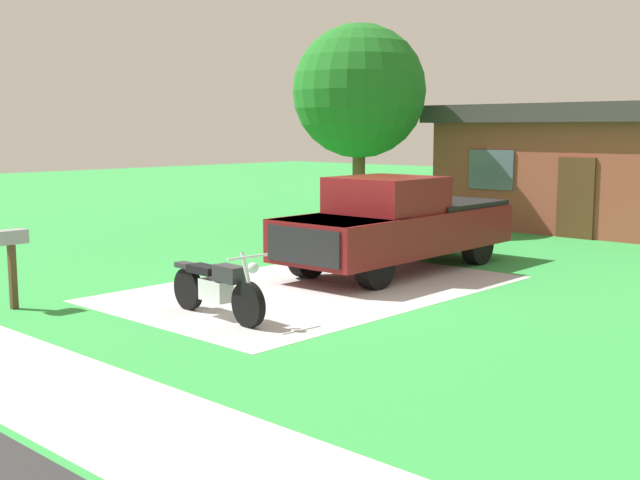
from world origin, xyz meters
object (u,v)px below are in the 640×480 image
motorcycle (217,287)px  neighbor_house (617,166)px  pickup_truck (400,223)px  mailbox (11,248)px  shade_tree (359,92)px

motorcycle → neighbor_house: 14.63m
pickup_truck → neighbor_house: size_ratio=0.59×
pickup_truck → mailbox: (-2.34, -6.96, 0.03)m
pickup_truck → mailbox: pickup_truck is taller
neighbor_house → shade_tree: bearing=-138.9°
shade_tree → neighbor_house: shade_tree is taller
mailbox → neighbor_house: neighbor_house is taller
mailbox → shade_tree: size_ratio=0.22×
motorcycle → neighbor_house: bearing=90.2°
mailbox → neighbor_house: 16.62m
shade_tree → neighbor_house: (5.46, 4.76, -2.07)m
shade_tree → neighbor_house: 7.53m
pickup_truck → shade_tree: 7.40m
mailbox → motorcycle: bearing=32.1°
motorcycle → shade_tree: (-5.50, 9.81, 3.38)m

